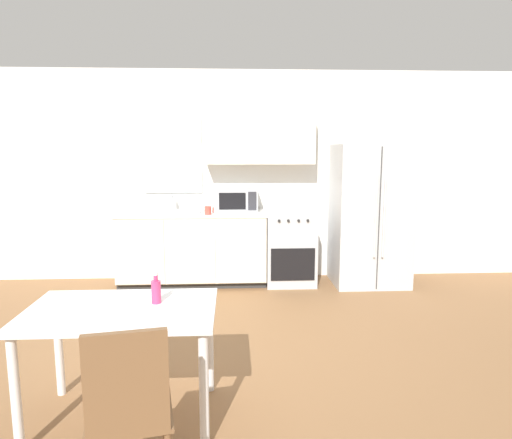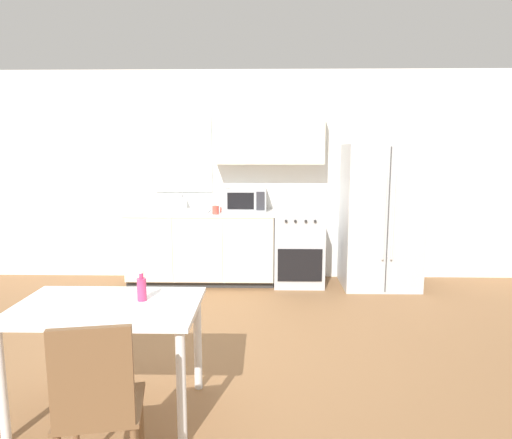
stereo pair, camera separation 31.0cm
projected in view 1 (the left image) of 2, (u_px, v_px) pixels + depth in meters
ground_plane at (214, 353)px, 3.86m from camera, size 12.00×12.00×0.00m
wall_back at (224, 171)px, 5.93m from camera, size 12.00×0.38×2.70m
kitchen_counter at (193, 248)px, 5.76m from camera, size 1.85×0.62×0.92m
oven_range at (290, 248)px, 5.81m from camera, size 0.62×0.64×0.91m
refrigerator at (370, 215)px, 5.74m from camera, size 0.91×0.78×1.76m
kitchen_sink at (171, 211)px, 5.68m from camera, size 0.73×0.39×0.21m
microwave at (237, 200)px, 5.81m from camera, size 0.52×0.31×0.29m
coffee_mug at (209, 210)px, 5.50m from camera, size 0.11×0.08×0.10m
dining_table at (122, 325)px, 2.83m from camera, size 1.16×0.76×0.74m
dining_chair_near at (129, 405)px, 2.11m from camera, size 0.47×0.47×0.93m
drink_bottle at (156, 291)px, 2.90m from camera, size 0.06×0.06×0.20m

